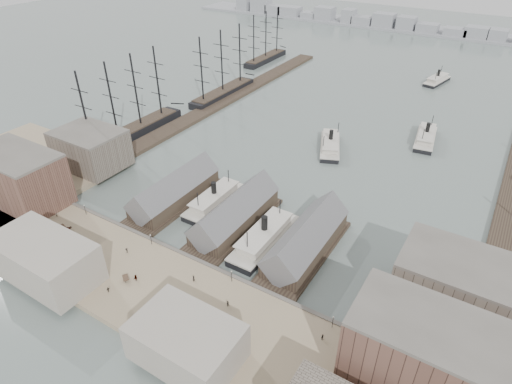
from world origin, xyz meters
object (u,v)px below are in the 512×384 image
Objects in this scene: horse_cart_left at (68,228)px; horse_cart_center at (133,278)px; horse_cart_right at (205,323)px; tram at (379,383)px; ferry_docked_west at (215,199)px.

horse_cart_center is (34.25, -5.23, 0.01)m from horse_cart_left.
horse_cart_left is at bearing 78.68° from horse_cart_right.
horse_cart_center is at bearing -84.35° from horse_cart_left.
horse_cart_left is (-102.89, 0.66, -0.86)m from tram.
horse_cart_right is (30.90, -45.78, 0.47)m from ferry_docked_west.
horse_cart_right is at bearing -82.24° from horse_cart_left.
ferry_docked_west reaches higher than horse_cart_center.
ferry_docked_west is 49.04m from horse_cart_left.
tram is 2.06× the size of horse_cart_right.
tram is at bearing -51.72° from horse_cart_center.
horse_cart_left is at bearing 115.80° from horse_cart_center.
ferry_docked_west is at bearing 39.97° from horse_cart_center.
tram is at bearing -28.42° from ferry_docked_west.
horse_cart_center is 1.01× the size of horse_cart_right.
horse_cart_right is at bearing -59.34° from horse_cart_center.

